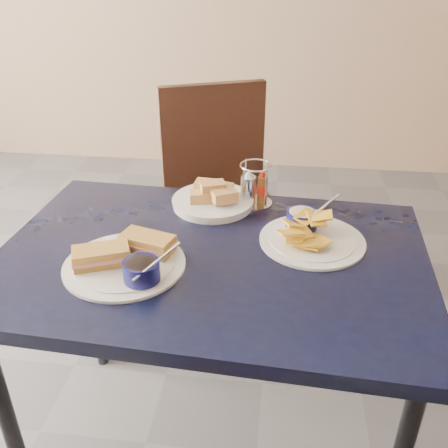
# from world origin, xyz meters

# --- Properties ---
(ground) EXTENTS (6.00, 6.00, 0.00)m
(ground) POSITION_xyz_m (0.00, 0.00, 0.00)
(ground) COLOR #56565B
(ground) RESTS_ON ground
(dining_table) EXTENTS (1.18, 0.82, 0.75)m
(dining_table) POSITION_xyz_m (0.23, 0.04, 0.68)
(dining_table) COLOR black
(dining_table) RESTS_ON ground
(chair_far) EXTENTS (0.59, 0.59, 0.97)m
(chair_far) POSITION_xyz_m (0.17, 0.90, 0.56)
(chair_far) COLOR black
(chair_far) RESTS_ON ground
(sandwich_plate) EXTENTS (0.32, 0.31, 0.12)m
(sandwich_plate) POSITION_xyz_m (0.02, -0.04, 0.77)
(sandwich_plate) COLOR white
(sandwich_plate) RESTS_ON dining_table
(plantain_plate) EXTENTS (0.29, 0.29, 0.12)m
(plantain_plate) POSITION_xyz_m (0.48, 0.16, 0.77)
(plantain_plate) COLOR white
(plantain_plate) RESTS_ON dining_table
(bread_basket) EXTENTS (0.25, 0.25, 0.08)m
(bread_basket) POSITION_xyz_m (0.19, 0.32, 0.77)
(bread_basket) COLOR white
(bread_basket) RESTS_ON dining_table
(condiment_caddy) EXTENTS (0.11, 0.11, 0.14)m
(condiment_caddy) POSITION_xyz_m (0.32, 0.36, 0.81)
(condiment_caddy) COLOR silver
(condiment_caddy) RESTS_ON dining_table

